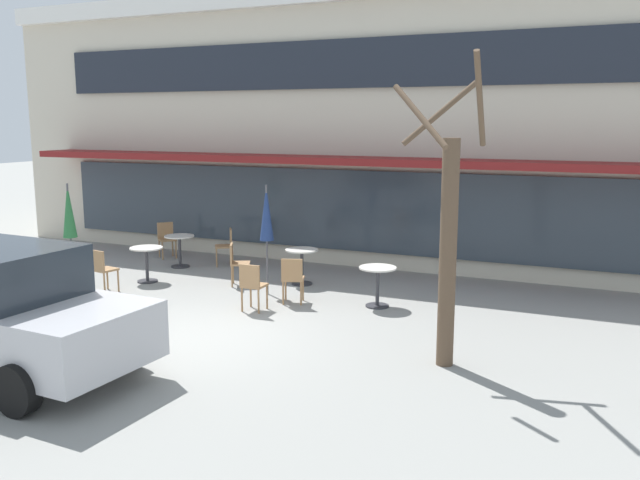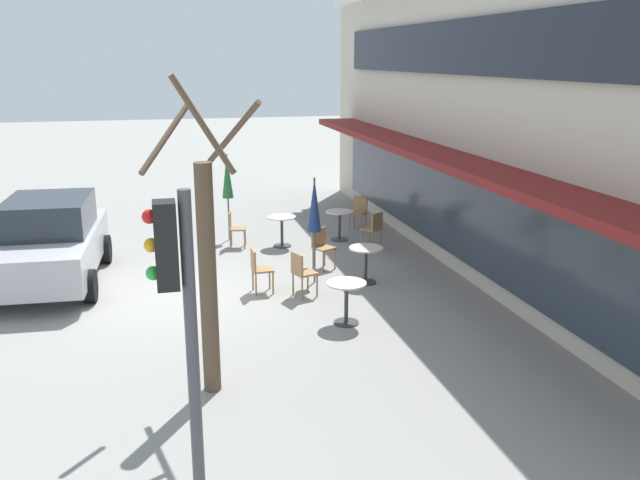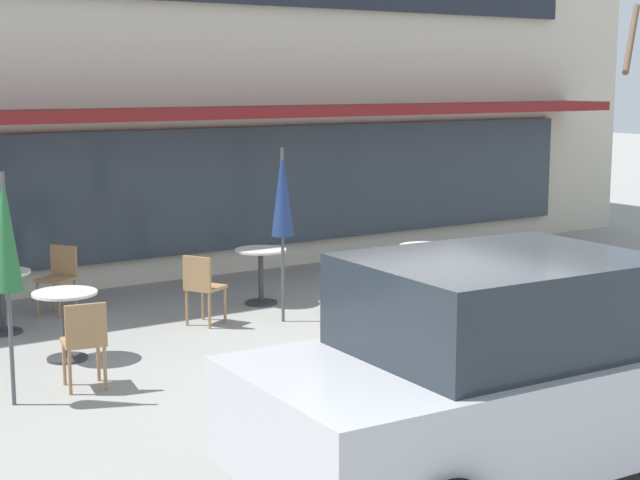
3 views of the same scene
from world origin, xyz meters
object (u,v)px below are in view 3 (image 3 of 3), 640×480
at_px(cafe_table_by_tree, 66,314).
at_px(patio_umbrella_cream_folded, 5,234).
at_px(parked_sedan, 509,372).
at_px(cafe_table_mid_patio, 261,267).
at_px(cafe_chair_5, 363,295).
at_px(cafe_chair_4, 202,284).
at_px(cafe_table_near_wall, 424,262).
at_px(cafe_table_streetside, 2,291).
at_px(patio_umbrella_green_folded, 282,194).
at_px(cafe_chair_2, 59,274).
at_px(cafe_chair_1, 354,280).
at_px(cafe_chair_0, 85,338).

bearing_deg(cafe_table_by_tree, patio_umbrella_cream_folded, -128.21).
bearing_deg(parked_sedan, cafe_table_by_tree, 107.50).
xyz_separation_m(cafe_table_mid_patio, cafe_chair_5, (0.08, -2.23, 0.01)).
xyz_separation_m(patio_umbrella_cream_folded, cafe_chair_4, (2.87, 1.73, -1.10)).
bearing_deg(parked_sedan, patio_umbrella_cream_folded, 123.10).
distance_m(cafe_table_near_wall, cafe_table_by_tree, 5.20).
distance_m(cafe_table_near_wall, cafe_chair_5, 2.33).
bearing_deg(cafe_table_streetside, patio_umbrella_green_folded, -23.96).
xyz_separation_m(cafe_chair_2, cafe_chair_4, (1.25, -1.61, 0.00)).
relative_size(cafe_table_near_wall, cafe_chair_2, 0.85).
bearing_deg(cafe_table_by_tree, parked_sedan, -72.50).
height_order(cafe_table_near_wall, patio_umbrella_green_folded, patio_umbrella_green_folded).
distance_m(cafe_table_near_wall, cafe_chair_1, 1.61).
bearing_deg(cafe_table_streetside, cafe_chair_2, 33.53).
relative_size(cafe_chair_2, parked_sedan, 0.21).
bearing_deg(cafe_chair_2, cafe_table_mid_patio, -21.55).
bearing_deg(parked_sedan, cafe_chair_0, 114.62).
distance_m(cafe_table_near_wall, cafe_table_mid_patio, 2.28).
distance_m(cafe_table_by_tree, cafe_chair_4, 2.00).
bearing_deg(cafe_table_streetside, parked_sedan, -74.38).
distance_m(cafe_chair_5, parked_sedan, 4.36).
bearing_deg(cafe_table_mid_patio, patio_umbrella_green_folded, -105.16).
relative_size(patio_umbrella_green_folded, patio_umbrella_cream_folded, 1.00).
relative_size(cafe_chair_1, cafe_chair_5, 1.00).
bearing_deg(cafe_table_near_wall, cafe_chair_1, -163.25).
distance_m(cafe_table_by_tree, parked_sedan, 5.36).
relative_size(cafe_table_near_wall, parked_sedan, 0.18).
bearing_deg(cafe_chair_4, cafe_chair_1, -25.55).
bearing_deg(patio_umbrella_cream_folded, cafe_table_near_wall, 12.52).
xyz_separation_m(cafe_chair_2, cafe_chair_5, (2.55, -3.21, 0.00)).
height_order(cafe_table_near_wall, cafe_chair_2, cafe_chair_2).
relative_size(cafe_chair_4, cafe_chair_5, 1.00).
distance_m(cafe_table_by_tree, patio_umbrella_green_folded, 3.08).
distance_m(cafe_table_near_wall, cafe_chair_2, 4.93).
xyz_separation_m(patio_umbrella_green_folded, cafe_chair_2, (-2.20, 2.00, -1.10)).
distance_m(cafe_table_streetside, cafe_chair_0, 2.67).
relative_size(cafe_chair_0, cafe_chair_5, 1.00).
bearing_deg(cafe_chair_1, cafe_chair_2, 140.74).
relative_size(cafe_table_by_tree, cafe_chair_4, 0.85).
distance_m(cafe_table_near_wall, cafe_table_streetside, 5.61).
xyz_separation_m(cafe_chair_4, parked_sedan, (-0.32, -5.63, 0.35)).
bearing_deg(patio_umbrella_green_folded, cafe_chair_5, -73.74).
bearing_deg(cafe_chair_1, patio_umbrella_green_folded, 150.66).
bearing_deg(cafe_table_by_tree, cafe_table_mid_patio, 20.37).
xyz_separation_m(cafe_chair_0, cafe_chair_1, (3.86, 0.84, 0.00)).
bearing_deg(cafe_chair_2, cafe_chair_4, -52.11).
bearing_deg(cafe_chair_1, cafe_chair_4, 154.45).
height_order(cafe_table_near_wall, cafe_table_by_tree, same).
relative_size(cafe_table_near_wall, cafe_chair_1, 0.85).
distance_m(patio_umbrella_green_folded, cafe_chair_4, 1.50).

